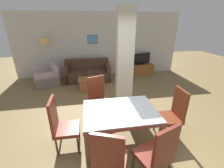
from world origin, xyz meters
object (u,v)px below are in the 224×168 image
dining_chair_near_left (109,159)px  tv_stand (140,69)px  sofa (88,73)px  dining_chair_near_right (158,153)px  tv_screen (141,59)px  dining_chair_head_left (61,124)px  bottle (90,75)px  dining_chair_far_left (98,97)px  armchair (47,78)px  floor_lamp (46,45)px  dining_table (120,117)px  coffee_table (87,84)px  dining_chair_head_right (173,112)px

dining_chair_near_left → tv_stand: (2.20, 4.98, -0.33)m
sofa → tv_stand: sofa is taller
dining_chair_near_right → tv_screen: size_ratio=1.09×
dining_chair_head_left → bottle: size_ratio=4.80×
dining_chair_far_left → dining_chair_near_left: 1.85m
dining_chair_head_left → armchair: (-1.05, 3.48, -0.30)m
tv_screen → floor_lamp: 4.05m
dining_table → bottle: size_ratio=6.23×
dining_chair_near_right → dining_chair_near_left: size_ratio=1.00×
dining_table → coffee_table: (-0.64, 2.66, -0.36)m
dining_chair_head_left → tv_screen: 5.04m
dining_chair_near_right → floor_lamp: bearing=96.3°
dining_table → floor_lamp: (-2.12, 3.94, 0.86)m
dining_chair_far_left → armchair: (-1.82, 2.55, -0.30)m
armchair → tv_stand: bearing=-103.0°
dining_chair_head_left → sofa: (0.53, 3.69, -0.28)m
dining_chair_near_left → sofa: dining_chair_near_left is taller
dining_chair_head_left → dining_chair_near_left: (0.76, -0.91, 0.00)m
bottle → tv_stand: bearing=29.4°
dining_table → dining_chair_near_right: dining_chair_near_right is taller
dining_chair_head_right → bottle: size_ratio=4.80×
bottle → dining_chair_near_right: bearing=-76.7°
bottle → tv_screen: size_ratio=0.23×
tv_screen → floor_lamp: floor_lamp is taller
dining_chair_head_right → tv_screen: (0.72, 4.07, 0.15)m
dining_chair_near_right → armchair: (-2.51, 4.41, -0.30)m
sofa → tv_screen: 2.50m
dining_chair_near_right → coffee_table: (-0.99, 3.59, -0.34)m
dining_chair_near_right → armchair: bearing=99.0°
dining_chair_head_right → sofa: 4.08m
dining_chair_head_left → armchair: size_ratio=0.93×
dining_chair_near_right → dining_table: bearing=90.0°
dining_chair_head_right → dining_chair_head_left: bearing=90.0°
armchair → coffee_table: size_ratio=2.01×
sofa → floor_lamp: size_ratio=1.07×
armchair → tv_stand: (4.02, 0.58, -0.03)m
dining_chair_far_left → armchair: dining_chair_far_left is taller
armchair → coffee_table: bearing=-139.6°
coffee_table → bottle: 0.34m
dining_chair_head_left → dining_chair_head_right: bearing=90.0°
dining_table → tv_screen: size_ratio=1.42×
dining_table → coffee_table: 2.76m
dining_chair_head_right → tv_screen: dining_chair_head_right is taller
dining_chair_far_left → dining_chair_near_left: same height
dining_chair_near_right → dining_chair_near_left: bearing=158.0°
sofa → armchair: (-1.58, -0.21, -0.02)m
sofa → tv_stand: 2.46m
dining_chair_far_left → floor_lamp: floor_lamp is taller
dining_chair_near_left → tv_stand: 5.45m
dining_chair_far_left → armchair: 3.14m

